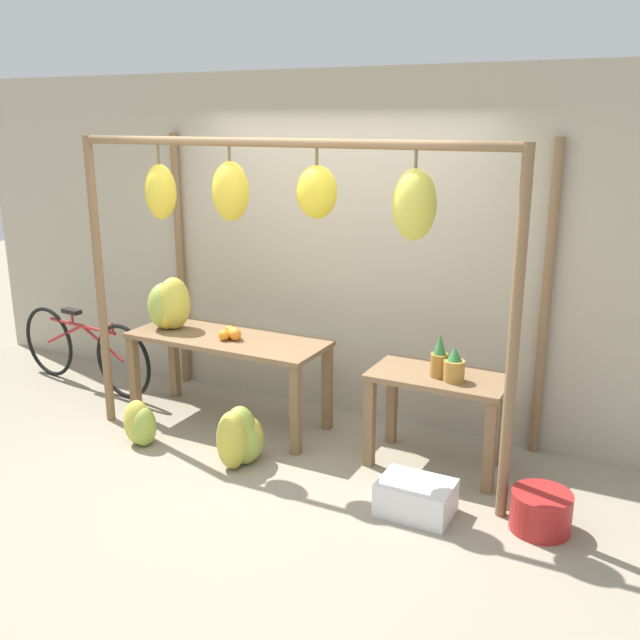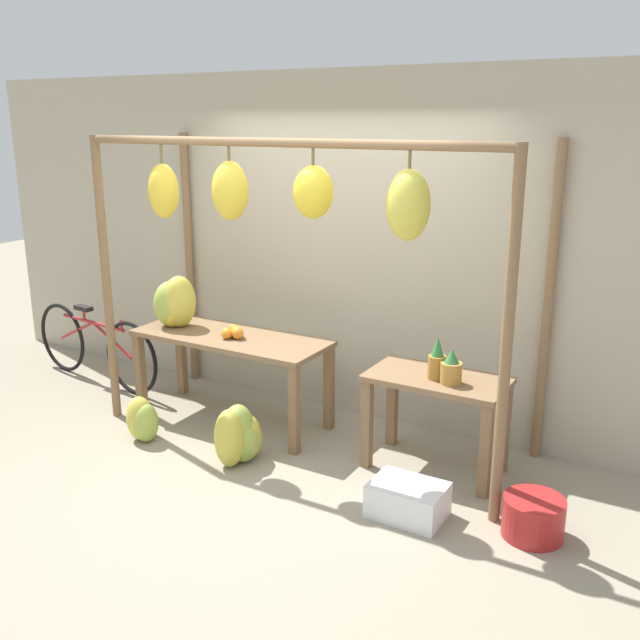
# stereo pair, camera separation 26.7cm
# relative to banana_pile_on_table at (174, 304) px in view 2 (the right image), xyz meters

# --- Properties ---
(ground_plane) EXTENTS (20.00, 20.00, 0.00)m
(ground_plane) POSITION_rel_banana_pile_on_table_xyz_m (1.28, -0.69, -0.93)
(ground_plane) COLOR gray
(shop_wall_back) EXTENTS (8.00, 0.08, 2.80)m
(shop_wall_back) POSITION_rel_banana_pile_on_table_xyz_m (1.28, 0.71, 0.47)
(shop_wall_back) COLOR #B2A893
(shop_wall_back) RESTS_ON ground_plane
(stall_awning) EXTENTS (3.32, 1.18, 2.30)m
(stall_awning) POSITION_rel_banana_pile_on_table_xyz_m (1.33, -0.25, 0.80)
(stall_awning) COLOR brown
(stall_awning) RESTS_ON ground_plane
(display_table_main) EXTENTS (1.64, 0.62, 0.74)m
(display_table_main) POSITION_rel_banana_pile_on_table_xyz_m (0.57, 0.01, -0.30)
(display_table_main) COLOR brown
(display_table_main) RESTS_ON ground_plane
(display_table_side) EXTENTS (0.96, 0.53, 0.70)m
(display_table_side) POSITION_rel_banana_pile_on_table_xyz_m (2.33, 0.06, -0.38)
(display_table_side) COLOR brown
(display_table_side) RESTS_ON ground_plane
(banana_pile_on_table) EXTENTS (0.42, 0.37, 0.44)m
(banana_pile_on_table) POSITION_rel_banana_pile_on_table_xyz_m (0.00, 0.00, 0.00)
(banana_pile_on_table) COLOR gold
(banana_pile_on_table) RESTS_ON display_table_main
(orange_pile) EXTENTS (0.19, 0.20, 0.09)m
(orange_pile) POSITION_rel_banana_pile_on_table_xyz_m (0.63, -0.02, -0.15)
(orange_pile) COLOR orange
(orange_pile) RESTS_ON display_table_main
(pineapple_cluster) EXTENTS (0.25, 0.17, 0.30)m
(pineapple_cluster) POSITION_rel_banana_pile_on_table_xyz_m (2.40, -0.00, -0.12)
(pineapple_cluster) COLOR #B27F38
(pineapple_cluster) RESTS_ON display_table_side
(banana_pile_ground_left) EXTENTS (0.28, 0.22, 0.36)m
(banana_pile_ground_left) POSITION_rel_banana_pile_on_table_xyz_m (0.20, -0.65, -0.76)
(banana_pile_ground_left) COLOR #9EB247
(banana_pile_ground_left) RESTS_ON ground_plane
(banana_pile_ground_right) EXTENTS (0.35, 0.48, 0.44)m
(banana_pile_ground_right) POSITION_rel_banana_pile_on_table_xyz_m (1.06, -0.57, -0.73)
(banana_pile_ground_right) COLOR #9EB247
(banana_pile_ground_right) RESTS_ON ground_plane
(fruit_crate_white) EXTENTS (0.46, 0.34, 0.22)m
(fruit_crate_white) POSITION_rel_banana_pile_on_table_xyz_m (2.42, -0.63, -0.82)
(fruit_crate_white) COLOR silver
(fruit_crate_white) RESTS_ON ground_plane
(blue_bucket) EXTENTS (0.37, 0.37, 0.25)m
(blue_bucket) POSITION_rel_banana_pile_on_table_xyz_m (3.16, -0.45, -0.80)
(blue_bucket) COLOR #AD2323
(blue_bucket) RESTS_ON ground_plane
(parked_bicycle) EXTENTS (1.73, 0.23, 0.73)m
(parked_bicycle) POSITION_rel_banana_pile_on_table_xyz_m (-1.09, 0.09, -0.57)
(parked_bicycle) COLOR black
(parked_bicycle) RESTS_ON ground_plane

